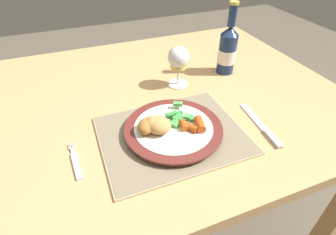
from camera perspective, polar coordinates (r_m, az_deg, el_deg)
name	(u,v)px	position (r m, az deg, el deg)	size (l,w,h in m)	color
ground_plane	(159,219)	(1.41, -2.00, -21.13)	(6.00, 6.00, 0.00)	brown
dining_table	(155,117)	(0.92, -2.87, 0.12)	(1.23, 0.94, 0.74)	tan
placemat	(172,135)	(0.70, 0.90, -3.75)	(0.38, 0.30, 0.01)	tan
dinner_plate	(173,129)	(0.70, 1.19, -2.56)	(0.26, 0.26, 0.02)	white
breaded_croquettes	(155,125)	(0.67, -2.82, -1.62)	(0.11, 0.09, 0.04)	#A87033
green_beans_pile	(180,117)	(0.72, 2.57, 0.18)	(0.08, 0.10, 0.02)	#4CA84C
glazed_carrots	(194,125)	(0.68, 5.72, -1.67)	(0.07, 0.06, 0.02)	#CC5119
fork	(76,163)	(0.67, -19.44, -9.30)	(0.02, 0.13, 0.01)	silver
table_knife	(263,128)	(0.77, 20.01, -2.15)	(0.04, 0.20, 0.01)	silver
wine_glass	(178,60)	(0.87, 2.29, 12.48)	(0.07, 0.07, 0.14)	silver
bottle	(228,49)	(0.98, 12.83, 14.25)	(0.06, 0.06, 0.25)	navy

